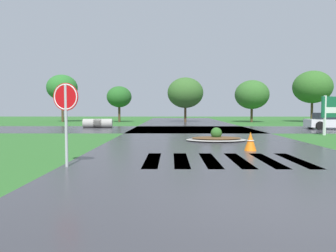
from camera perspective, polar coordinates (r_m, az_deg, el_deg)
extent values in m
cube|color=#2D6628|center=(5.51, 18.73, -14.67)|extent=(120.00, 120.00, 0.10)
cube|color=#35353A|center=(15.16, 6.87, -3.00)|extent=(9.54, 80.00, 0.01)
cube|color=#35353A|center=(24.98, 4.39, -0.58)|extent=(90.00, 8.58, 0.01)
cube|color=white|center=(10.05, -2.81, -6.11)|extent=(0.45, 3.03, 0.01)
cube|color=white|center=(10.04, 2.36, -6.12)|extent=(0.45, 3.03, 0.01)
cube|color=white|center=(10.11, 7.49, -6.09)|extent=(0.45, 3.03, 0.01)
cube|color=white|center=(10.25, 12.52, -6.00)|extent=(0.45, 3.03, 0.01)
cube|color=white|center=(10.47, 17.37, -5.88)|extent=(0.45, 3.03, 0.01)
cube|color=white|center=(10.77, 21.98, -5.72)|extent=(0.45, 3.03, 0.01)
cylinder|color=#B2B5BA|center=(9.22, -17.78, -0.04)|extent=(0.08, 0.08, 2.27)
cylinder|color=red|center=(9.21, -17.87, 5.00)|extent=(0.74, 0.20, 0.76)
torus|color=white|center=(9.21, -17.87, 5.00)|extent=(0.72, 0.21, 0.73)
cube|color=white|center=(21.57, 26.27, 1.72)|extent=(0.16, 0.16, 2.41)
cube|color=#145938|center=(22.46, 27.84, 3.03)|extent=(2.41, 1.44, 1.29)
cube|color=white|center=(22.46, 27.83, 2.54)|extent=(1.85, 1.12, 0.36)
ellipsoid|color=#9E9B93|center=(16.14, 8.65, -2.44)|extent=(3.02, 1.92, 0.12)
ellipsoid|color=brown|center=(16.13, 8.65, -2.13)|extent=(2.48, 1.58, 0.10)
sphere|color=#2D6023|center=(16.11, 8.66, -1.24)|extent=(0.56, 0.56, 0.56)
cube|color=silver|center=(28.32, 27.38, 0.47)|extent=(3.99, 1.92, 0.61)
cube|color=#1E232B|center=(28.16, 26.72, 1.62)|extent=(1.90, 1.62, 0.51)
cylinder|color=black|center=(28.65, 24.20, 0.26)|extent=(0.65, 0.25, 0.64)
cylinder|color=black|center=(26.97, 25.58, 0.07)|extent=(0.65, 0.25, 0.64)
cylinder|color=#9E9B93|center=(27.60, -13.38, 0.47)|extent=(1.62, 0.92, 0.76)
cylinder|color=#9E9B93|center=(27.50, -11.57, 0.49)|extent=(1.62, 0.92, 0.76)
cone|color=orange|center=(12.62, 14.55, -2.67)|extent=(0.47, 0.47, 0.73)
torus|color=white|center=(12.62, 14.55, -2.51)|extent=(0.28, 0.28, 0.04)
cube|color=orange|center=(12.66, 14.53, -4.24)|extent=(0.36, 0.36, 0.03)
cylinder|color=#4C3823|center=(40.97, -18.37, 2.73)|extent=(0.28, 0.28, 2.89)
ellipsoid|color=#2B6F2B|center=(41.04, -18.44, 6.55)|extent=(3.68, 3.68, 3.13)
cylinder|color=#4C3823|center=(38.90, -8.72, 2.19)|extent=(0.28, 0.28, 2.00)
ellipsoid|color=#255F23|center=(38.92, -8.74, 5.20)|extent=(2.98, 2.98, 2.53)
cylinder|color=#4C3823|center=(38.31, 3.12, 2.22)|extent=(0.28, 0.28, 2.02)
ellipsoid|color=#356128|center=(38.36, 3.13, 5.97)|extent=(4.29, 4.29, 3.65)
cylinder|color=#4C3823|center=(39.31, 14.76, 2.04)|extent=(0.28, 0.28, 1.87)
ellipsoid|color=#346629|center=(39.34, 14.81, 5.46)|extent=(4.04, 4.04, 3.43)
cylinder|color=#4C3823|center=(41.74, 24.37, 2.42)|extent=(0.28, 0.28, 2.61)
ellipsoid|color=#326526|center=(41.82, 24.46, 6.38)|extent=(4.53, 4.53, 3.85)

